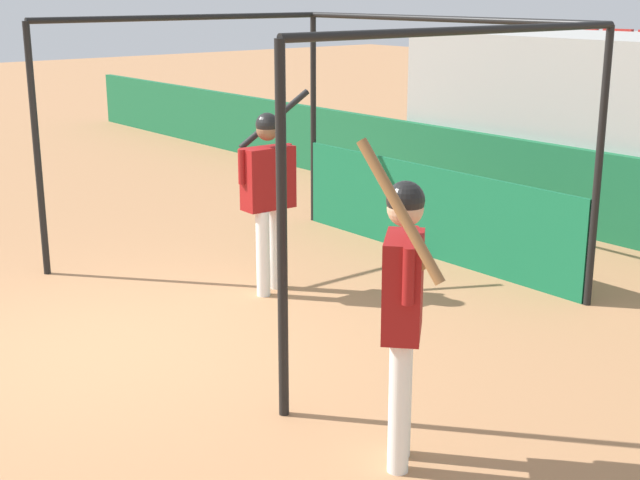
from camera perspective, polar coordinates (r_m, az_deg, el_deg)
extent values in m
plane|color=#A8754C|center=(7.57, -12.95, -6.64)|extent=(60.00, 60.00, 0.00)
cube|color=#196038|center=(11.17, 15.04, 3.23)|extent=(24.00, 0.12, 1.03)
cube|color=#9E9E99|center=(12.09, 18.82, 6.87)|extent=(5.40, 2.40, 2.28)
cube|color=maroon|center=(12.61, 9.38, 7.55)|extent=(0.45, 0.40, 0.10)
cube|color=maroon|center=(12.71, 9.97, 8.63)|extent=(0.45, 0.06, 0.40)
cube|color=maroon|center=(12.25, 11.31, 7.22)|extent=(0.45, 0.40, 0.10)
cube|color=maroon|center=(12.36, 11.91, 8.34)|extent=(0.45, 0.06, 0.40)
cube|color=maroon|center=(11.91, 13.35, 6.87)|extent=(0.45, 0.40, 0.10)
cube|color=maroon|center=(12.03, 13.95, 8.02)|extent=(0.45, 0.06, 0.40)
cube|color=maroon|center=(11.59, 15.50, 6.48)|extent=(0.45, 0.40, 0.10)
cube|color=maroon|center=(11.71, 16.10, 7.66)|extent=(0.45, 0.06, 0.40)
cube|color=maroon|center=(11.29, 17.76, 6.07)|extent=(0.45, 0.40, 0.10)
cube|color=maroon|center=(11.40, 18.37, 7.28)|extent=(0.45, 0.06, 0.40)
cube|color=maroon|center=(13.17, 11.81, 9.52)|extent=(0.45, 0.40, 0.10)
cube|color=maroon|center=(13.28, 12.37, 10.54)|extent=(0.45, 0.06, 0.40)
cube|color=maroon|center=(12.83, 13.73, 9.25)|extent=(0.45, 0.40, 0.10)
cube|color=maroon|center=(12.95, 14.29, 10.30)|extent=(0.45, 0.06, 0.40)
cube|color=maroon|center=(12.50, 15.75, 8.96)|extent=(0.45, 0.40, 0.10)
cube|color=maroon|center=(12.63, 16.31, 10.03)|extent=(0.45, 0.06, 0.40)
cube|color=maroon|center=(12.20, 17.86, 8.63)|extent=(0.45, 0.40, 0.10)
cube|color=maroon|center=(12.32, 18.42, 9.73)|extent=(0.45, 0.06, 0.40)
cube|color=maroon|center=(13.76, 14.07, 11.32)|extent=(0.45, 0.40, 0.10)
cube|color=maroon|center=(13.89, 14.59, 12.27)|extent=(0.45, 0.06, 0.40)
cube|color=maroon|center=(13.43, 15.96, 11.09)|extent=(0.45, 0.40, 0.10)
cube|color=maroon|center=(13.57, 16.49, 12.07)|extent=(0.45, 0.06, 0.40)
cube|color=maroon|center=(13.13, 17.95, 10.84)|extent=(0.45, 0.40, 0.10)
cube|color=maroon|center=(13.26, 18.47, 11.84)|extent=(0.45, 0.06, 0.40)
cylinder|color=black|center=(9.34, -17.66, 5.38)|extent=(0.07, 0.07, 2.54)
cylinder|color=black|center=(5.82, -2.45, 0.18)|extent=(0.07, 0.07, 2.54)
cylinder|color=black|center=(11.10, -0.43, 7.66)|extent=(0.07, 0.07, 2.54)
cylinder|color=black|center=(8.36, 17.38, 4.26)|extent=(0.07, 0.07, 2.54)
cylinder|color=black|center=(9.99, -8.61, 13.91)|extent=(0.06, 3.53, 0.06)
cylinder|color=black|center=(6.81, 9.73, 13.09)|extent=(0.06, 3.53, 0.06)
cylinder|color=black|center=(9.49, 7.51, 13.86)|extent=(4.08, 0.06, 0.06)
cube|color=#14663D|center=(9.75, 7.00, 1.80)|extent=(4.01, 0.03, 1.00)
cylinder|color=white|center=(8.45, -3.67, -0.89)|extent=(0.13, 0.13, 0.83)
cylinder|color=white|center=(8.67, -2.88, -0.45)|extent=(0.13, 0.13, 0.83)
cube|color=maroon|center=(8.39, -3.34, 3.98)|extent=(0.24, 0.51, 0.59)
sphere|color=brown|center=(8.31, -3.39, 7.08)|extent=(0.21, 0.21, 0.21)
sphere|color=black|center=(8.30, -3.40, 7.39)|extent=(0.22, 0.22, 0.22)
cylinder|color=maroon|center=(8.26, -5.02, 4.69)|extent=(0.07, 0.07, 0.32)
cylinder|color=maroon|center=(8.54, -2.05, 5.12)|extent=(0.07, 0.07, 0.32)
cylinder|color=black|center=(8.71, -2.94, 7.73)|extent=(0.21, 0.75, 0.55)
sphere|color=black|center=(8.43, -1.91, 5.74)|extent=(0.08, 0.08, 0.08)
cylinder|color=white|center=(5.60, 5.22, -9.71)|extent=(0.18, 0.18, 0.85)
cylinder|color=white|center=(5.43, 5.09, -10.59)|extent=(0.18, 0.18, 0.85)
cube|color=maroon|center=(5.24, 5.35, -2.96)|extent=(0.45, 0.47, 0.60)
sphere|color=tan|center=(5.11, 5.48, 2.03)|extent=(0.21, 0.21, 0.21)
sphere|color=black|center=(5.10, 5.50, 2.55)|extent=(0.22, 0.22, 0.22)
cylinder|color=maroon|center=(5.41, 5.96, -0.85)|extent=(0.10, 0.10, 0.33)
cylinder|color=maroon|center=(4.98, 5.69, -2.33)|extent=(0.10, 0.10, 0.33)
cylinder|color=brown|center=(4.75, 5.19, 1.84)|extent=(0.54, 0.22, 0.75)
sphere|color=brown|center=(5.06, 6.44, -1.52)|extent=(0.08, 0.08, 0.08)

